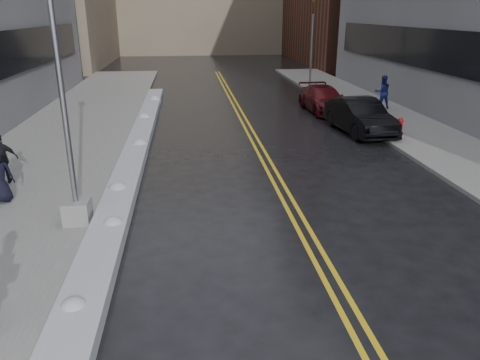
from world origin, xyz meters
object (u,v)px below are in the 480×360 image
object	(u,v)px
lamppost	(67,133)
car_black	(360,116)
traffic_signal	(312,40)
fire_hydrant	(400,125)
pedestrian_d	(2,159)
pedestrian_east	(382,92)
car_maroon	(323,99)

from	to	relation	value
lamppost	car_black	distance (m)	14.09
traffic_signal	car_black	distance (m)	13.37
fire_hydrant	pedestrian_d	size ratio (longest dim) A/B	0.46
pedestrian_east	car_black	xyz separation A→B (m)	(-3.02, -4.77, -0.28)
lamppost	traffic_signal	size ratio (longest dim) A/B	1.27
lamppost	pedestrian_east	xyz separation A→B (m)	(13.78, 13.70, -1.47)
lamppost	pedestrian_d	bearing A→B (deg)	131.38
pedestrian_east	car_black	bearing A→B (deg)	59.56
car_black	fire_hydrant	bearing A→B (deg)	-36.48
traffic_signal	car_maroon	xyz separation A→B (m)	(-1.29, -8.00, -2.71)
car_maroon	car_black	bearing A→B (deg)	-89.23
pedestrian_east	car_maroon	world-z (taller)	pedestrian_east
pedestrian_d	car_black	bearing A→B (deg)	-169.34
lamppost	pedestrian_east	bearing A→B (deg)	44.83
pedestrian_east	car_black	world-z (taller)	pedestrian_east
lamppost	fire_hydrant	distance (m)	14.81
fire_hydrant	pedestrian_d	world-z (taller)	pedestrian_d
pedestrian_d	car_black	distance (m)	14.79
traffic_signal	car_black	world-z (taller)	traffic_signal
fire_hydrant	traffic_signal	bearing A→B (deg)	92.05
lamppost	fire_hydrant	size ratio (longest dim) A/B	10.45
car_black	lamppost	bearing A→B (deg)	-145.75
pedestrian_d	pedestrian_east	xyz separation A→B (m)	(16.71, 10.38, 0.12)
car_black	car_maroon	xyz separation A→B (m)	(-0.25, 5.07, -0.10)
pedestrian_d	car_maroon	size ratio (longest dim) A/B	0.34
car_black	pedestrian_east	bearing A→B (deg)	52.19
fire_hydrant	pedestrian_east	bearing A→B (deg)	75.43
fire_hydrant	pedestrian_east	size ratio (longest dim) A/B	0.40
traffic_signal	pedestrian_east	xyz separation A→B (m)	(1.98, -8.30, -2.34)
car_black	car_maroon	world-z (taller)	car_black
fire_hydrant	car_black	world-z (taller)	car_black
car_black	car_maroon	size ratio (longest dim) A/B	1.01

